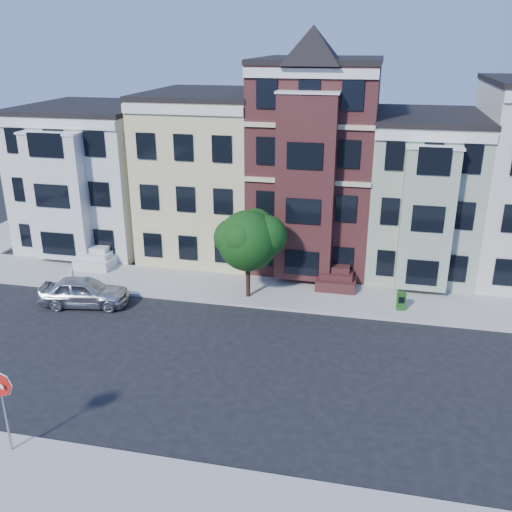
% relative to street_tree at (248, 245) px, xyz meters
% --- Properties ---
extents(ground, '(120.00, 120.00, 0.00)m').
position_rel_street_tree_xyz_m(ground, '(2.63, -7.11, -3.13)').
color(ground, black).
extents(far_sidewalk, '(60.00, 4.00, 0.15)m').
position_rel_street_tree_xyz_m(far_sidewalk, '(2.63, 0.89, -3.05)').
color(far_sidewalk, '#9E9B93').
rests_on(far_sidewalk, ground).
extents(house_white, '(8.00, 9.00, 9.00)m').
position_rel_street_tree_xyz_m(house_white, '(-12.37, 7.39, 1.37)').
color(house_white, silver).
rests_on(house_white, ground).
extents(house_yellow, '(7.00, 9.00, 10.00)m').
position_rel_street_tree_xyz_m(house_yellow, '(-4.37, 7.39, 1.87)').
color(house_yellow, beige).
rests_on(house_yellow, ground).
extents(house_brown, '(7.00, 9.00, 12.00)m').
position_rel_street_tree_xyz_m(house_brown, '(2.63, 7.39, 2.87)').
color(house_brown, '#411C1C').
rests_on(house_brown, ground).
extents(house_green, '(6.00, 9.00, 9.00)m').
position_rel_street_tree_xyz_m(house_green, '(9.13, 7.39, 1.37)').
color(house_green, '#95A48B').
rests_on(house_green, ground).
extents(street_tree, '(6.77, 6.77, 5.95)m').
position_rel_street_tree_xyz_m(street_tree, '(0.00, 0.00, 0.00)').
color(street_tree, '#174913').
rests_on(street_tree, far_sidewalk).
extents(parked_car, '(4.88, 2.60, 1.58)m').
position_rel_street_tree_xyz_m(parked_car, '(-8.29, -2.69, -2.34)').
color(parked_car, '#AAACB3').
rests_on(parked_car, ground).
extents(newspaper_box, '(0.48, 0.44, 0.94)m').
position_rel_street_tree_xyz_m(newspaper_box, '(8.11, 0.09, -2.51)').
color(newspaper_box, '#1D5818').
rests_on(newspaper_box, far_sidewalk).
extents(fire_hydrant, '(0.29, 0.29, 0.70)m').
position_rel_street_tree_xyz_m(fire_hydrant, '(-10.26, -0.47, -2.63)').
color(fire_hydrant, beige).
rests_on(fire_hydrant, far_sidewalk).
extents(stop_sign, '(0.93, 0.52, 3.49)m').
position_rel_street_tree_xyz_m(stop_sign, '(-5.09, -13.88, -1.23)').
color(stop_sign, red).
rests_on(stop_sign, near_sidewalk).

